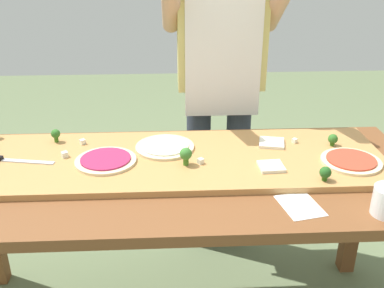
# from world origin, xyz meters

# --- Properties ---
(prep_table) EXTENTS (1.85, 0.78, 0.76)m
(prep_table) POSITION_xyz_m (0.00, 0.00, 0.67)
(prep_table) COLOR brown
(prep_table) RESTS_ON ground
(cutting_board) EXTENTS (1.61, 0.50, 0.02)m
(cutting_board) POSITION_xyz_m (-0.00, 0.08, 0.77)
(cutting_board) COLOR #B27F47
(cutting_board) RESTS_ON prep_table
(chefs_knife) EXTENTS (0.31, 0.08, 0.02)m
(chefs_knife) POSITION_xyz_m (-0.64, 0.08, 0.79)
(chefs_knife) COLOR #B7BABF
(chefs_knife) RESTS_ON cutting_board
(pizza_whole_white_garlic) EXTENTS (0.23, 0.23, 0.02)m
(pizza_whole_white_garlic) POSITION_xyz_m (-0.04, 0.16, 0.79)
(pizza_whole_white_garlic) COLOR beige
(pizza_whole_white_garlic) RESTS_ON cutting_board
(pizza_whole_tomato_red) EXTENTS (0.22, 0.22, 0.02)m
(pizza_whole_tomato_red) POSITION_xyz_m (0.66, 0.00, 0.79)
(pizza_whole_tomato_red) COLOR beige
(pizza_whole_tomato_red) RESTS_ON cutting_board
(pizza_whole_beet_magenta) EXTENTS (0.23, 0.23, 0.02)m
(pizza_whole_beet_magenta) POSITION_xyz_m (-0.26, 0.05, 0.79)
(pizza_whole_beet_magenta) COLOR beige
(pizza_whole_beet_magenta) RESTS_ON cutting_board
(pizza_slice_far_left) EXTENTS (0.09, 0.09, 0.01)m
(pizza_slice_far_left) POSITION_xyz_m (0.35, -0.03, 0.79)
(pizza_slice_far_left) COLOR silver
(pizza_slice_far_left) RESTS_ON cutting_board
(pizza_slice_center) EXTENTS (0.12, 0.12, 0.01)m
(pizza_slice_center) POSITION_xyz_m (0.39, 0.18, 0.79)
(pizza_slice_center) COLOR silver
(pizza_slice_center) RESTS_ON cutting_board
(broccoli_floret_back_left) EXTENTS (0.04, 0.04, 0.06)m
(broccoli_floret_back_left) POSITION_xyz_m (-0.48, 0.24, 0.82)
(broccoli_floret_back_left) COLOR #366618
(broccoli_floret_back_left) RESTS_ON cutting_board
(broccoli_floret_back_mid) EXTENTS (0.05, 0.05, 0.07)m
(broccoli_floret_back_mid) POSITION_xyz_m (0.04, 0.01, 0.83)
(broccoli_floret_back_mid) COLOR #3F7220
(broccoli_floret_back_mid) RESTS_ON cutting_board
(broccoli_floret_front_left) EXTENTS (0.04, 0.04, 0.05)m
(broccoli_floret_front_left) POSITION_xyz_m (0.64, 0.15, 0.81)
(broccoli_floret_front_left) COLOR #366618
(broccoli_floret_front_left) RESTS_ON cutting_board
(broccoli_floret_back_right) EXTENTS (0.04, 0.04, 0.05)m
(broccoli_floret_back_right) POSITION_xyz_m (0.51, -0.13, 0.81)
(broccoli_floret_back_right) COLOR #2C5915
(broccoli_floret_back_right) RESTS_ON cutting_board
(cheese_crumble_a) EXTENTS (0.03, 0.03, 0.02)m
(cheese_crumble_a) POSITION_xyz_m (0.10, 0.02, 0.79)
(cheese_crumble_a) COLOR silver
(cheese_crumble_a) RESTS_ON cutting_board
(cheese_crumble_b) EXTENTS (0.02, 0.02, 0.02)m
(cheese_crumble_b) POSITION_xyz_m (0.49, 0.19, 0.79)
(cheese_crumble_b) COLOR white
(cheese_crumble_b) RESTS_ON cutting_board
(cheese_crumble_c) EXTENTS (0.03, 0.03, 0.02)m
(cheese_crumble_c) POSITION_xyz_m (-0.42, 0.10, 0.79)
(cheese_crumble_c) COLOR silver
(cheese_crumble_c) RESTS_ON cutting_board
(cheese_crumble_d) EXTENTS (0.03, 0.03, 0.02)m
(cheese_crumble_d) POSITION_xyz_m (-0.37, 0.22, 0.79)
(cheese_crumble_d) COLOR silver
(cheese_crumble_d) RESTS_ON cutting_board
(recipe_note) EXTENTS (0.15, 0.17, 0.00)m
(recipe_note) POSITION_xyz_m (0.40, -0.25, 0.76)
(recipe_note) COLOR white
(recipe_note) RESTS_ON prep_table
(cook_center) EXTENTS (0.54, 0.39, 1.67)m
(cook_center) POSITION_xyz_m (0.23, 0.60, 1.00)
(cook_center) COLOR #333847
(cook_center) RESTS_ON ground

